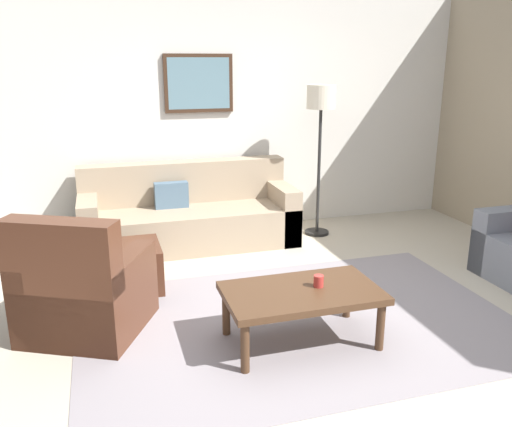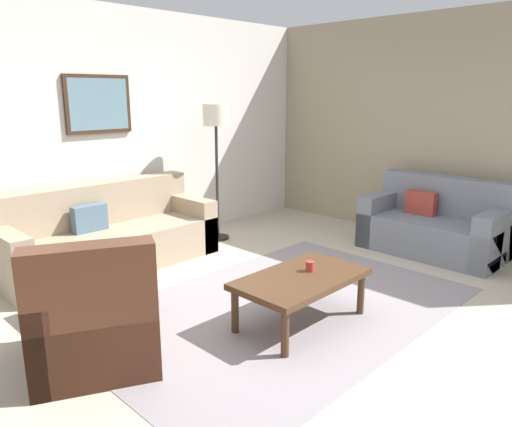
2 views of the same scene
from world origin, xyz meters
name	(u,v)px [view 1 (image 1 of 2)]	position (x,y,z in m)	size (l,w,h in m)	color
ground_plane	(298,322)	(0.00, 0.00, 0.00)	(8.00, 8.00, 0.00)	#B2A893
rear_partition	(220,111)	(0.00, 2.60, 1.40)	(6.00, 0.12, 2.80)	silver
area_rug	(298,321)	(0.00, 0.00, 0.00)	(3.34, 2.21, 0.01)	gray
couch_main	(188,217)	(-0.50, 2.12, 0.30)	(2.30, 0.87, 0.88)	gray
armchair_leather	(82,296)	(-1.59, 0.29, 0.31)	(1.07, 1.07, 0.95)	#4C2819
ottoman	(129,267)	(-1.22, 1.03, 0.20)	(0.56, 0.56, 0.40)	#4C2819
coffee_table	(302,296)	(-0.09, -0.28, 0.36)	(1.10, 0.64, 0.41)	#472D1C
cup	(319,281)	(0.04, -0.27, 0.45)	(0.07, 0.07, 0.09)	#B2332D
lamp_standing	(321,113)	(1.00, 1.99, 1.41)	(0.32, 0.32, 1.71)	black
framed_artwork	(199,83)	(-0.26, 2.51, 1.72)	(0.77, 0.04, 0.64)	#382316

